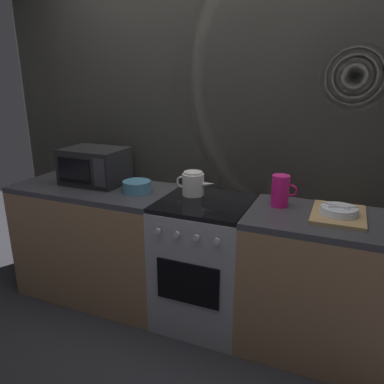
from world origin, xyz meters
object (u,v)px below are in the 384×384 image
Objects in this scene: microwave at (95,166)px; pitcher at (280,191)px; stove_unit at (205,262)px; kettle at (193,184)px; mixing_bowl at (137,186)px; dish_pile at (339,213)px.

pitcher is at bearing 0.72° from microwave.
microwave reaches higher than stove_unit.
stove_unit is 3.16× the size of kettle.
mixing_bowl is at bearing -166.70° from kettle.
pitcher reaches higher than kettle.
microwave is 1.40m from pitcher.
pitcher is (1.40, 0.02, -0.03)m from microwave.
microwave reaches higher than mixing_bowl.
kettle is at bearing -179.92° from pitcher.
mixing_bowl is 1.00m from pitcher.
stove_unit is at bearing 0.15° from mixing_bowl.
dish_pile is (0.82, 0.04, 0.47)m from stove_unit.
stove_unit is at bearing -168.73° from pitcher.
kettle is at bearing 1.20° from microwave.
dish_pile is (1.34, 0.04, -0.02)m from mixing_bowl.
dish_pile is (0.35, -0.05, -0.08)m from pitcher.
pitcher is at bearing 171.33° from dish_pile.
mixing_bowl is 0.50× the size of dish_pile.
stove_unit is at bearing -177.25° from dish_pile.
microwave is at bearing 169.38° from mixing_bowl.
kettle is 0.59m from pitcher.
pitcher is (0.47, 0.09, 0.55)m from stove_unit.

